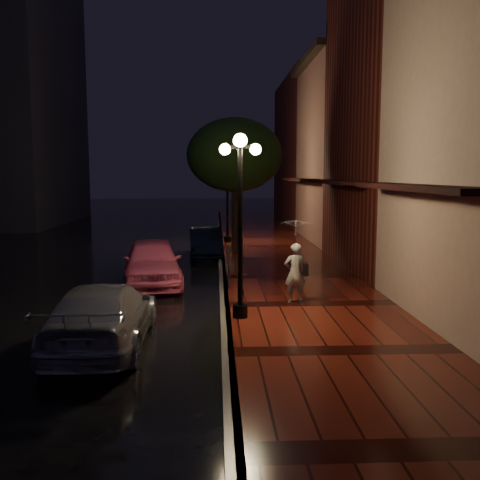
% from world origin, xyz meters
% --- Properties ---
extents(ground, '(120.00, 120.00, 0.00)m').
position_xyz_m(ground, '(0.00, 0.00, 0.00)').
color(ground, black).
rests_on(ground, ground).
extents(sidewalk, '(4.50, 60.00, 0.15)m').
position_xyz_m(sidewalk, '(2.25, 0.00, 0.07)').
color(sidewalk, '#42110B').
rests_on(sidewalk, ground).
extents(curb, '(0.25, 60.00, 0.15)m').
position_xyz_m(curb, '(0.00, 0.00, 0.07)').
color(curb, '#595451').
rests_on(curb, ground).
extents(storefront_mid, '(5.00, 8.00, 11.00)m').
position_xyz_m(storefront_mid, '(7.00, 2.00, 5.50)').
color(storefront_mid, '#511914').
rests_on(storefront_mid, ground).
extents(storefront_far, '(5.00, 8.00, 9.00)m').
position_xyz_m(storefront_far, '(7.00, 10.00, 4.50)').
color(storefront_far, '#8C5951').
rests_on(storefront_far, ground).
extents(storefront_extra, '(5.00, 12.00, 10.00)m').
position_xyz_m(storefront_extra, '(7.00, 20.00, 5.00)').
color(storefront_extra, '#511914').
rests_on(storefront_extra, ground).
extents(streetlamp_near, '(0.96, 0.36, 4.31)m').
position_xyz_m(streetlamp_near, '(0.35, -5.00, 2.60)').
color(streetlamp_near, black).
rests_on(streetlamp_near, sidewalk).
extents(streetlamp_far, '(0.96, 0.36, 4.31)m').
position_xyz_m(streetlamp_far, '(0.35, 9.00, 2.60)').
color(streetlamp_far, black).
rests_on(streetlamp_far, sidewalk).
extents(street_tree, '(4.16, 4.16, 5.80)m').
position_xyz_m(street_tree, '(0.61, 5.99, 4.24)').
color(street_tree, black).
rests_on(street_tree, sidewalk).
extents(pink_car, '(2.36, 4.60, 1.50)m').
position_xyz_m(pink_car, '(-2.26, -0.48, 0.75)').
color(pink_car, '#E65E88').
rests_on(pink_car, ground).
extents(navy_car, '(1.58, 3.88, 1.25)m').
position_xyz_m(navy_car, '(-0.69, 5.47, 0.63)').
color(navy_car, black).
rests_on(navy_car, ground).
extents(silver_car, '(1.90, 4.58, 1.32)m').
position_xyz_m(silver_car, '(-2.55, -6.62, 0.66)').
color(silver_car, '#97989E').
rests_on(silver_car, ground).
extents(woman_with_umbrella, '(0.92, 0.94, 2.22)m').
position_xyz_m(woman_with_umbrella, '(1.86, -3.61, 1.62)').
color(woman_with_umbrella, white).
rests_on(woman_with_umbrella, sidewalk).
extents(parking_meter, '(0.13, 0.11, 1.28)m').
position_xyz_m(parking_meter, '(0.15, -1.75, 0.93)').
color(parking_meter, black).
rests_on(parking_meter, sidewalk).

